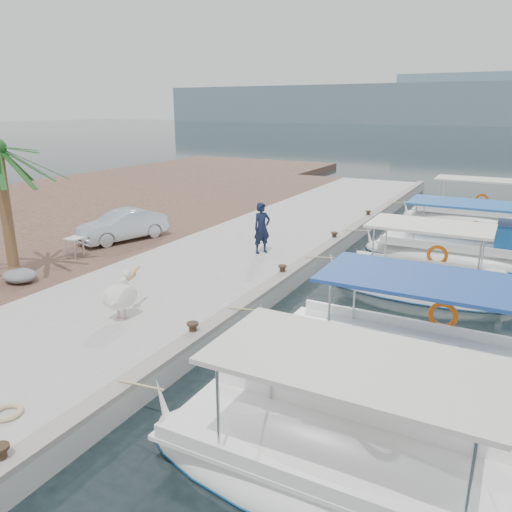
{
  "coord_description": "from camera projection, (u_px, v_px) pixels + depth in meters",
  "views": [
    {
      "loc": [
        5.94,
        -12.28,
        5.63
      ],
      "look_at": [
        -1.0,
        0.92,
        1.2
      ],
      "focal_mm": 35.0,
      "sensor_mm": 36.0,
      "label": 1
    }
  ],
  "objects": [
    {
      "name": "ground",
      "position": [
        271.0,
        307.0,
        14.67
      ],
      "size": [
        400.0,
        400.0,
        0.0
      ],
      "primitive_type": "plane",
      "color": "black",
      "rests_on": "ground"
    },
    {
      "name": "concrete_quay",
      "position": [
        259.0,
        247.0,
        20.18
      ],
      "size": [
        6.0,
        40.0,
        0.5
      ],
      "primitive_type": "cube",
      "color": "#A2A39D",
      "rests_on": "ground"
    },
    {
      "name": "quay_curb",
      "position": [
        324.0,
        248.0,
        18.85
      ],
      "size": [
        0.44,
        40.0,
        0.12
      ],
      "primitive_type": "cube",
      "color": "gray",
      "rests_on": "concrete_quay"
    },
    {
      "name": "cobblestone_strip",
      "position": [
        160.0,
        233.0,
        22.41
      ],
      "size": [
        4.0,
        40.0,
        0.5
      ],
      "primitive_type": "cube",
      "color": "#4E3329",
      "rests_on": "ground"
    },
    {
      "name": "land_backing",
      "position": [
        12.0,
        212.0,
        26.87
      ],
      "size": [
        16.0,
        60.0,
        0.48
      ],
      "primitive_type": "cube",
      "color": "#4E3329",
      "rests_on": "ground"
    },
    {
      "name": "fishing_caique_a",
      "position": [
        335.0,
        478.0,
        7.72
      ],
      "size": [
        6.89,
        2.37,
        2.83
      ],
      "color": "white",
      "rests_on": "ground"
    },
    {
      "name": "fishing_caique_b",
      "position": [
        417.0,
        368.0,
        10.98
      ],
      "size": [
        7.86,
        2.52,
        2.83
      ],
      "color": "white",
      "rests_on": "ground"
    },
    {
      "name": "fishing_caique_c",
      "position": [
        419.0,
        289.0,
        15.84
      ],
      "size": [
        6.06,
        2.3,
        2.83
      ],
      "color": "white",
      "rests_on": "ground"
    },
    {
      "name": "fishing_caique_d",
      "position": [
        465.0,
        255.0,
        19.22
      ],
      "size": [
        7.59,
        2.43,
        2.83
      ],
      "color": "white",
      "rests_on": "ground"
    },
    {
      "name": "fishing_caique_e",
      "position": [
        472.0,
        220.0,
        25.63
      ],
      "size": [
        7.02,
        2.16,
        2.83
      ],
      "color": "white",
      "rests_on": "ground"
    },
    {
      "name": "mooring_bollards",
      "position": [
        282.0,
        269.0,
        15.9
      ],
      "size": [
        0.28,
        20.28,
        0.33
      ],
      "color": "black",
      "rests_on": "concrete_quay"
    },
    {
      "name": "pelican",
      "position": [
        121.0,
        296.0,
        12.54
      ],
      "size": [
        0.71,
        1.52,
        1.17
      ],
      "color": "tan",
      "rests_on": "concrete_quay"
    },
    {
      "name": "fisherman",
      "position": [
        262.0,
        228.0,
        18.15
      ],
      "size": [
        0.74,
        0.82,
        1.87
      ],
      "primitive_type": "imported",
      "rotation": [
        0.0,
        0.0,
        1.02
      ],
      "color": "black",
      "rests_on": "concrete_quay"
    },
    {
      "name": "parked_car",
      "position": [
        123.0,
        226.0,
        20.02
      ],
      "size": [
        2.33,
        3.87,
        1.2
      ],
      "primitive_type": "imported",
      "rotation": [
        0.0,
        0.0,
        -0.31
      ],
      "color": "#ABB8C4",
      "rests_on": "cobblestone_strip"
    },
    {
      "name": "tarp_bundle",
      "position": [
        20.0,
        276.0,
        15.29
      ],
      "size": [
        1.1,
        0.9,
        0.4
      ],
      "primitive_type": "ellipsoid",
      "color": "slate",
      "rests_on": "cobblestone_strip"
    },
    {
      "name": "folding_table",
      "position": [
        75.0,
        243.0,
        17.68
      ],
      "size": [
        0.55,
        0.55,
        0.73
      ],
      "color": "silver",
      "rests_on": "cobblestone_strip"
    },
    {
      "name": "rope_coil",
      "position": [
        7.0,
        412.0,
        8.67
      ],
      "size": [
        0.54,
        0.54,
        0.1
      ],
      "primitive_type": "torus",
      "color": "#C6B284",
      "rests_on": "concrete_quay"
    }
  ]
}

